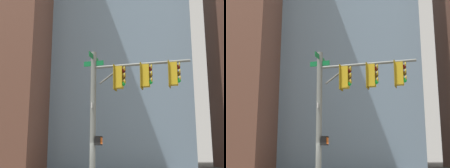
% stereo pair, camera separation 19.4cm
% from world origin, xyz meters
% --- Properties ---
extents(signal_pole_assembly, '(2.17, 4.66, 6.74)m').
position_xyz_m(signal_pole_assembly, '(0.70, 1.37, 4.53)').
color(signal_pole_assembly, slate).
rests_on(signal_pole_assembly, ground_plane).
extents(building_glass_tower, '(32.83, 32.42, 65.49)m').
position_xyz_m(building_glass_tower, '(-51.88, 0.50, 32.75)').
color(building_glass_tower, '#7A99B2').
rests_on(building_glass_tower, ground_plane).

